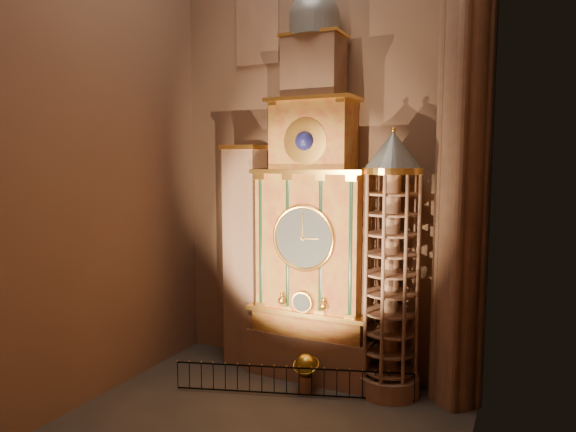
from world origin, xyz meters
The scene contains 11 objects.
floor centered at (0.00, 0.00, 0.00)m, with size 14.00×14.00×0.00m, color #383330.
wall_back centered at (0.00, 6.00, 11.00)m, with size 22.00×22.00×0.00m, color #876049.
wall_left centered at (-7.00, 0.00, 11.00)m, with size 22.00×22.00×0.00m, color #876049.
wall_right centered at (7.00, 0.00, 11.00)m, with size 22.00×22.00×0.00m, color #876049.
astronomical_clock centered at (0.00, 4.96, 6.68)m, with size 5.60×2.41×16.70m.
portrait_tower centered at (-3.40, 4.98, 5.15)m, with size 1.80×1.60×10.20m.
stair_turret centered at (3.50, 4.70, 5.27)m, with size 2.50×2.50×10.80m.
gothic_pier centered at (6.10, 5.00, 11.00)m, with size 2.04×2.04×22.00m.
stained_glass_window centered at (-3.20, 5.92, 16.50)m, with size 2.20×0.14×5.20m.
celestial_globe centered at (0.43, 3.31, 0.96)m, with size 1.13×1.07×1.60m.
iron_railing centered at (0.12, 2.69, 0.63)m, with size 9.14×3.13×1.17m.
Camera 1 is at (8.60, -15.27, 9.51)m, focal length 32.00 mm.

